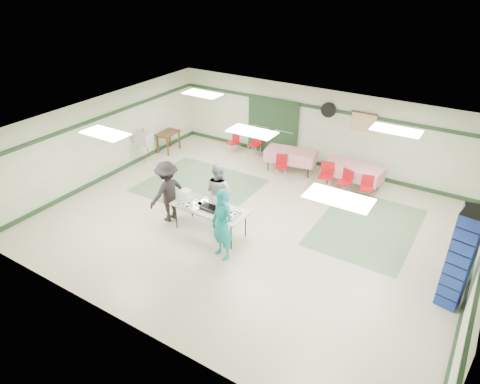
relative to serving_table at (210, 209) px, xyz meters
The scene contains 40 objects.
floor 1.37m from the serving_table, 54.28° to the left, with size 11.00×11.00×0.00m, color beige.
ceiling 2.30m from the serving_table, 54.28° to the left, with size 11.00×11.00×0.00m, color silver.
wall_back 5.53m from the serving_table, 82.86° to the left, with size 11.00×11.00×0.00m, color silver.
wall_front 3.67m from the serving_table, 79.12° to the right, with size 11.00×11.00×0.00m, color silver.
wall_left 4.95m from the serving_table, 168.86° to the left, with size 9.00×9.00×0.00m, color silver.
trim_back 5.62m from the serving_table, 82.82° to the left, with size 11.00×0.06×0.10m, color #1F3820.
baseboard_back 5.50m from the serving_table, 82.82° to the left, with size 11.00×0.06×0.12m, color #1F3820.
trim_left 5.06m from the serving_table, 168.79° to the left, with size 9.00×0.06×0.10m, color #1F3820.
baseboard_left 4.93m from the serving_table, 168.79° to the left, with size 9.00×0.06×0.12m, color #1F3820.
baseboard_right 6.26m from the serving_table, ahead, with size 9.00×0.06×0.12m, color #1F3820.
green_patch_a 2.76m from the serving_table, 133.00° to the left, with size 3.50×3.00×0.01m, color #63805D.
green_patch_b 4.32m from the serving_table, 35.12° to the left, with size 2.50×3.50×0.01m, color #63805D.
double_door_left 5.61m from the serving_table, 105.73° to the left, with size 0.90×0.06×2.10m, color gray.
double_door_right 5.43m from the serving_table, 96.01° to the left, with size 0.90×0.06×2.10m, color gray.
door_frame 5.48m from the serving_table, 101.04° to the left, with size 2.00×0.03×2.15m, color #1F3820.
wall_fan 5.64m from the serving_table, 79.67° to the left, with size 0.50×0.50×0.10m, color black.
scroll_banner 5.92m from the serving_table, 67.95° to the left, with size 0.80×0.02×0.60m, color beige.
serving_table is the anchor object (origin of this frame).
sheet_tray_right 0.60m from the serving_table, ahead, with size 0.58×0.44×0.02m, color silver.
sheet_tray_mid 0.14m from the serving_table, 141.49° to the left, with size 0.59×0.45×0.02m, color silver.
sheet_tray_left 0.53m from the serving_table, 161.85° to the right, with size 0.63×0.47×0.02m, color silver.
baking_pan 0.12m from the serving_table, 56.16° to the right, with size 0.47×0.29×0.08m, color black.
foam_box_stack 0.80m from the serving_table, behind, with size 0.26×0.24×0.30m, color white.
volunteer_teal 1.13m from the serving_table, 38.79° to the right, with size 0.67×0.44×1.83m, color teal.
volunteer_grey 0.65m from the serving_table, 101.36° to the left, with size 0.86×0.67×1.76m, color #9A9A9F.
volunteer_dark 1.36m from the serving_table, behind, with size 1.13×0.65×1.75m, color black.
dining_table_a 5.06m from the serving_table, 62.22° to the left, with size 1.82×0.93×0.77m.
dining_table_b 4.48m from the serving_table, 88.01° to the left, with size 1.79×1.02×0.77m.
chair_a 4.52m from the serving_table, 59.51° to the left, with size 0.50×0.50×0.82m.
chair_b 4.25m from the serving_table, 66.86° to the left, with size 0.48×0.48×0.90m.
chair_c 4.90m from the serving_table, 52.74° to the left, with size 0.44×0.44×0.79m.
chair_d 3.90m from the serving_table, 88.48° to the left, with size 0.49×0.49×0.79m.
chair_loose_a 5.18m from the serving_table, 106.84° to the left, with size 0.42×0.42×0.87m.
chair_loose_b 5.28m from the serving_table, 115.90° to the left, with size 0.47×0.47×0.80m.
crate_stack_blue_a 5.87m from the serving_table, ahead, with size 0.43×0.43×2.26m, color navy.
crate_stack_red 6.43m from the serving_table, 24.83° to the left, with size 0.39×0.39×1.27m, color #A21510.
crate_stack_blue_b 5.98m from the serving_table, 12.28° to the left, with size 0.38×0.38×1.99m, color navy.
printer_table 5.72m from the serving_table, 141.33° to the left, with size 0.62×0.91×0.74m.
office_printer 5.04m from the serving_table, 152.59° to the left, with size 0.51×0.45×0.40m, color #AAA9A5.
broom 5.19m from the serving_table, 151.27° to the left, with size 0.03×0.03×1.25m, color brown.
Camera 1 is at (5.02, -8.59, 6.52)m, focal length 32.00 mm.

